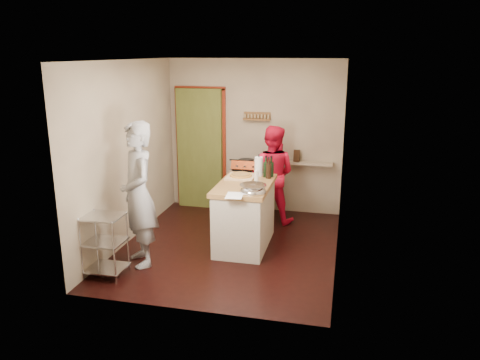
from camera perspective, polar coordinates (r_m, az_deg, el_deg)
name	(u,v)px	position (r m, az deg, el deg)	size (l,w,h in m)	color
floor	(230,247)	(6.78, -1.29, -8.12)	(3.50, 3.50, 0.00)	black
back_wall	(219,144)	(8.25, -2.59, 4.40)	(3.00, 0.44, 2.60)	tan
left_wall	(128,153)	(6.89, -13.55, 3.21)	(0.04, 3.50, 2.60)	tan
right_wall	(341,164)	(6.18, 12.25, 1.91)	(0.04, 3.50, 2.60)	tan
ceiling	(228,59)	(6.22, -1.44, 14.52)	(3.00, 3.50, 0.02)	white
stove	(253,189)	(7.92, 1.57, -1.15)	(0.60, 0.63, 1.00)	black
wire_shelving	(104,242)	(6.03, -16.19, -7.33)	(0.48, 0.40, 0.80)	silver
island	(245,213)	(6.65, 0.60, -4.06)	(0.74, 1.37, 1.24)	#BEB2A2
person_stripe	(138,195)	(6.10, -12.28, -1.78)	(0.69, 0.45, 1.88)	#AEAEB3
person_red	(272,174)	(7.56, 3.89, 0.70)	(0.77, 0.60, 1.58)	red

